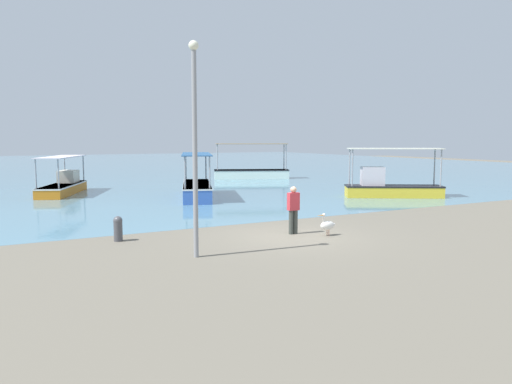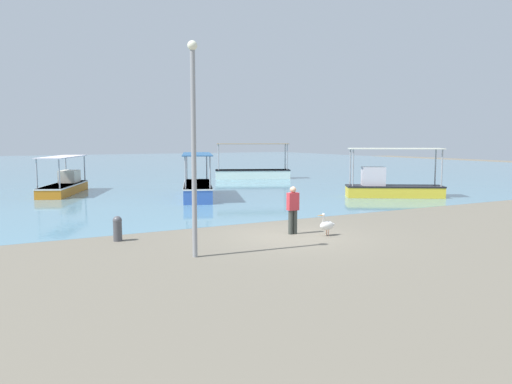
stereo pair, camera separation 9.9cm
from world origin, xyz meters
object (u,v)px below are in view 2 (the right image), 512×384
mooring_bollard (118,228)px  pelican (327,225)px  fishing_boat_near_left (391,186)px  fishing_boat_outer (64,185)px  fisherman_standing (293,209)px  fishing_boat_far_left (197,188)px  lamp_post (194,138)px  fishing_boat_near_right (253,172)px

mooring_bollard → pelican: bearing=-20.6°
pelican → mooring_bollard: 7.08m
fishing_boat_near_left → mooring_bollard: (-16.68, -5.15, -0.21)m
fishing_boat_outer → pelican: fishing_boat_outer is taller
fishing_boat_near_left → fisherman_standing: (-10.93, -6.82, 0.25)m
fishing_boat_outer → fishing_boat_far_left: fishing_boat_far_left is taller
pelican → lamp_post: lamp_post is taller
fishing_boat_outer → fisherman_standing: size_ratio=3.62×
fishing_boat_near_right → lamp_post: (-14.24, -23.74, 2.80)m
fishing_boat_outer → fisherman_standing: bearing=-72.8°
mooring_bollard → fishing_boat_near_right: bearing=52.5°
fishing_boat_outer → fishing_boat_far_left: size_ratio=0.92×
mooring_bollard → fisherman_standing: (5.75, -1.67, 0.46)m
mooring_bollard → fisherman_standing: bearing=-16.2°
fishing_boat_far_left → pelican: (-0.14, -12.66, -0.18)m
fishing_boat_near_right → mooring_bollard: bearing=-127.5°
fishing_boat_near_left → lamp_post: size_ratio=0.90×
fishing_boat_near_right → mooring_bollard: size_ratio=7.54×
pelican → mooring_bollard: bearing=159.4°
fishing_boat_near_right → fishing_boat_near_left: bearing=-86.3°
pelican → mooring_bollard: mooring_bollard is taller
mooring_bollard → fisherman_standing: fisherman_standing is taller
fishing_boat_near_right → lamp_post: lamp_post is taller
fishing_boat_near_left → fishing_boat_far_left: fishing_boat_near_left is taller
lamp_post → fisherman_standing: 5.22m
lamp_post → fishing_boat_near_left: bearing=29.0°
fishing_boat_outer → fishing_boat_near_right: fishing_boat_near_right is taller
fishing_boat_near_left → pelican: 12.63m
fishing_boat_far_left → fishing_boat_near_right: size_ratio=1.06×
pelican → fisherman_standing: (-0.88, 0.82, 0.53)m
fishing_boat_far_left → lamp_post: lamp_post is taller
fishing_boat_near_left → lamp_post: lamp_post is taller
fishing_boat_far_left → pelican: bearing=-90.6°
fishing_boat_near_left → fishing_boat_far_left: (-9.91, 5.01, -0.10)m
fishing_boat_far_left → pelican: 12.66m
fishing_boat_outer → fisherman_standing: 18.41m
fishing_boat_near_left → fishing_boat_outer: (-16.35, 10.76, -0.10)m
fishing_boat_near_left → pelican: fishing_boat_near_left is taller
pelican → fishing_boat_far_left: bearing=89.4°
fishing_boat_near_left → fisherman_standing: bearing=-148.0°
lamp_post → mooring_bollard: size_ratio=7.24×
fishing_boat_near_left → fishing_boat_outer: bearing=146.6°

